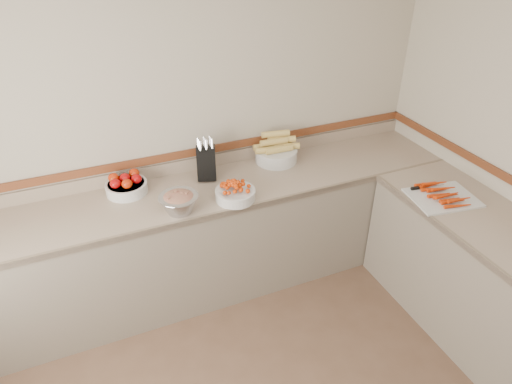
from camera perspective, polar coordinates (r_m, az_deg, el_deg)
name	(u,v)px	position (r m, az deg, el deg)	size (l,w,h in m)	color
back_wall	(177,124)	(3.40, -9.88, 8.43)	(4.00, 4.00, 0.00)	#AEA390
counter_back	(198,241)	(3.56, -7.31, -6.08)	(4.00, 0.65, 1.08)	gray
dishwasher	(511,305)	(3.49, 29.30, -12.24)	(0.63, 0.60, 0.84)	silver
knife_block	(206,162)	(3.40, -6.24, 3.77)	(0.18, 0.20, 0.34)	black
tomato_bowl	(126,185)	(3.36, -15.91, 0.83)	(0.29, 0.29, 0.14)	silver
cherry_tomato_bowl	(235,193)	(3.17, -2.61, -0.08)	(0.28, 0.28, 0.15)	silver
corn_bowl	(276,152)	(3.65, 2.55, 5.05)	(0.37, 0.34, 0.25)	silver
rhubarb_bowl	(179,202)	(3.06, -9.61, -1.22)	(0.27, 0.27, 0.15)	#B2B2BA
cutting_board	(442,196)	(3.45, 22.21, -0.41)	(0.49, 0.41, 0.06)	beige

